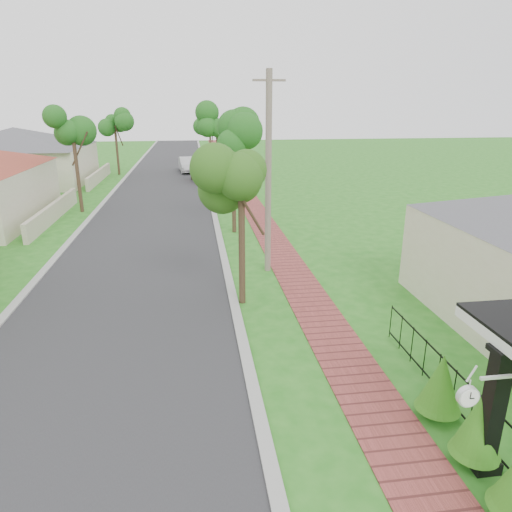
{
  "coord_description": "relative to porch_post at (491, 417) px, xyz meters",
  "views": [
    {
      "loc": [
        -0.54,
        -7.15,
        6.42
      ],
      "look_at": [
        1.47,
        7.42,
        1.5
      ],
      "focal_mm": 32.0,
      "sensor_mm": 36.0,
      "label": 1
    }
  ],
  "objects": [
    {
      "name": "ground",
      "position": [
        -4.55,
        1.0,
        -1.12
      ],
      "size": [
        160.0,
        160.0,
        0.0
      ],
      "primitive_type": "plane",
      "color": "#246E1A",
      "rests_on": "ground"
    },
    {
      "name": "parked_car_white",
      "position": [
        -5.55,
        39.74,
        -0.41
      ],
      "size": [
        1.98,
        4.48,
        1.43
      ],
      "primitive_type": "imported",
      "rotation": [
        0.0,
        0.0,
        0.11
      ],
      "color": "silver",
      "rests_on": "ground"
    },
    {
      "name": "street_trees",
      "position": [
        -7.42,
        27.84,
        3.42
      ],
      "size": [
        10.7,
        37.65,
        5.89
      ],
      "color": "#382619",
      "rests_on": "ground"
    },
    {
      "name": "sidewalk",
      "position": [
        -1.3,
        21.0,
        -1.12
      ],
      "size": [
        1.5,
        120.0,
        0.03
      ],
      "primitive_type": "cube",
      "color": "#99403D",
      "rests_on": "ground"
    },
    {
      "name": "kerb_right",
      "position": [
        -3.9,
        21.0,
        -1.12
      ],
      "size": [
        0.3,
        120.0,
        0.1
      ],
      "primitive_type": "cube",
      "color": "#9E9E99",
      "rests_on": "ground"
    },
    {
      "name": "far_house_grey",
      "position": [
        -19.52,
        35.0,
        1.22
      ],
      "size": [
        15.56,
        15.56,
        4.6
      ],
      "color": "beige",
      "rests_on": "ground"
    },
    {
      "name": "hedge_row",
      "position": [
        -0.1,
        -0.69,
        -0.29
      ],
      "size": [
        0.88,
        4.79,
        2.14
      ],
      "color": "#276B15",
      "rests_on": "ground"
    },
    {
      "name": "station_clock",
      "position": [
        -0.79,
        -0.4,
        0.83
      ],
      "size": [
        0.97,
        0.13,
        0.53
      ],
      "color": "silver",
      "rests_on": "ground"
    },
    {
      "name": "utility_pole",
      "position": [
        -2.25,
        11.0,
        2.75
      ],
      "size": [
        1.2,
        0.24,
        7.62
      ],
      "color": "gray",
      "rests_on": "ground"
    },
    {
      "name": "kerb_left",
      "position": [
        -11.2,
        21.0,
        -1.12
      ],
      "size": [
        0.3,
        120.0,
        0.1
      ],
      "primitive_type": "cube",
      "color": "#9E9E99",
      "rests_on": "ground"
    },
    {
      "name": "near_tree",
      "position": [
        -3.61,
        8.0,
        2.88
      ],
      "size": [
        1.96,
        1.96,
        5.03
      ],
      "color": "#382619",
      "rests_on": "ground"
    },
    {
      "name": "picket_fence",
      "position": [
        0.35,
        1.0,
        -0.59
      ],
      "size": [
        0.03,
        8.02,
        1.0
      ],
      "color": "black",
      "rests_on": "ground"
    },
    {
      "name": "parked_car_red",
      "position": [
        -4.15,
        33.59,
        -0.38
      ],
      "size": [
        2.58,
        4.59,
        1.47
      ],
      "primitive_type": "imported",
      "rotation": [
        0.0,
        0.0,
        0.2
      ],
      "color": "#5B0D12",
      "rests_on": "ground"
    },
    {
      "name": "road",
      "position": [
        -7.55,
        21.0,
        -1.12
      ],
      "size": [
        7.0,
        120.0,
        0.02
      ],
      "primitive_type": "cube",
      "color": "#28282B",
      "rests_on": "ground"
    },
    {
      "name": "porch_post",
      "position": [
        0.0,
        0.0,
        0.0
      ],
      "size": [
        0.48,
        0.48,
        2.52
      ],
      "color": "black",
      "rests_on": "ground"
    }
  ]
}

